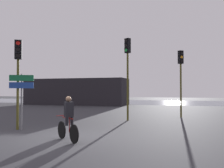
{
  "coord_description": "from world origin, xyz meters",
  "views": [
    {
      "loc": [
        4.65,
        -8.59,
        1.81
      ],
      "look_at": [
        0.5,
        5.0,
        2.2
      ],
      "focal_mm": 40.0,
      "sensor_mm": 36.0,
      "label": 1
    }
  ],
  "objects_px": {
    "traffic_light_far_right": "(181,71)",
    "traffic_light_center": "(128,64)",
    "cyclist": "(68,118)",
    "direction_sign_post": "(22,91)",
    "distant_building": "(76,92)",
    "traffic_light_near_left": "(18,67)"
  },
  "relations": [
    {
      "from": "distant_building",
      "to": "traffic_light_near_left",
      "type": "distance_m",
      "value": 20.87
    },
    {
      "from": "cyclist",
      "to": "direction_sign_post",
      "type": "bearing_deg",
      "value": 100.64
    },
    {
      "from": "distant_building",
      "to": "direction_sign_post",
      "type": "relative_size",
      "value": 5.1
    },
    {
      "from": "traffic_light_far_right",
      "to": "cyclist",
      "type": "xyz_separation_m",
      "value": [
        -3.66,
        -9.55,
        -2.35
      ]
    },
    {
      "from": "traffic_light_far_right",
      "to": "traffic_light_center",
      "type": "bearing_deg",
      "value": 9.69
    },
    {
      "from": "traffic_light_center",
      "to": "cyclist",
      "type": "height_order",
      "value": "traffic_light_center"
    },
    {
      "from": "traffic_light_far_right",
      "to": "distant_building",
      "type": "bearing_deg",
      "value": -74.74
    },
    {
      "from": "traffic_light_center",
      "to": "traffic_light_far_right",
      "type": "xyz_separation_m",
      "value": [
        3.07,
        2.83,
        -0.29
      ]
    },
    {
      "from": "distant_building",
      "to": "traffic_light_center",
      "type": "height_order",
      "value": "traffic_light_center"
    },
    {
      "from": "traffic_light_center",
      "to": "traffic_light_far_right",
      "type": "bearing_deg",
      "value": -107.49
    },
    {
      "from": "traffic_light_near_left",
      "to": "traffic_light_far_right",
      "type": "height_order",
      "value": "traffic_light_far_right"
    },
    {
      "from": "traffic_light_center",
      "to": "traffic_light_far_right",
      "type": "relative_size",
      "value": 1.1
    },
    {
      "from": "traffic_light_near_left",
      "to": "traffic_light_center",
      "type": "relative_size",
      "value": 0.83
    },
    {
      "from": "traffic_light_center",
      "to": "traffic_light_near_left",
      "type": "bearing_deg",
      "value": 80.3
    },
    {
      "from": "direction_sign_post",
      "to": "traffic_light_near_left",
      "type": "bearing_deg",
      "value": -31.47
    },
    {
      "from": "direction_sign_post",
      "to": "cyclist",
      "type": "distance_m",
      "value": 3.85
    },
    {
      "from": "traffic_light_center",
      "to": "traffic_light_far_right",
      "type": "distance_m",
      "value": 4.19
    },
    {
      "from": "cyclist",
      "to": "traffic_light_far_right",
      "type": "bearing_deg",
      "value": 17.43
    },
    {
      "from": "distant_building",
      "to": "traffic_light_far_right",
      "type": "distance_m",
      "value": 18.16
    },
    {
      "from": "traffic_light_far_right",
      "to": "direction_sign_post",
      "type": "xyz_separation_m",
      "value": [
        -6.95,
        -7.82,
        -1.37
      ]
    },
    {
      "from": "traffic_light_far_right",
      "to": "cyclist",
      "type": "bearing_deg",
      "value": 36.05
    },
    {
      "from": "traffic_light_near_left",
      "to": "cyclist",
      "type": "height_order",
      "value": "traffic_light_near_left"
    }
  ]
}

